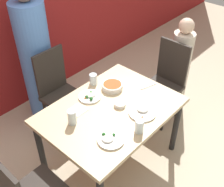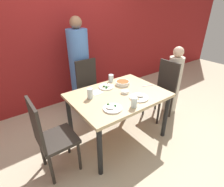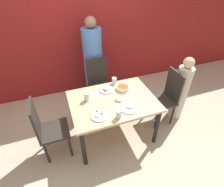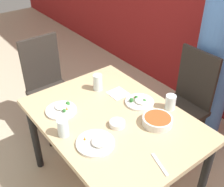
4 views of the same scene
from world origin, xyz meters
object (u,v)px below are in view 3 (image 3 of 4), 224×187
at_px(person_child, 181,91).
at_px(glass_water_tall, 119,114).
at_px(chair_adult_spot, 99,83).
at_px(bowl_curry, 123,88).
at_px(plate_rice_adult, 129,108).
at_px(person_adult, 93,64).
at_px(chair_child_spot, 166,96).

distance_m(person_child, glass_water_tall, 1.39).
xyz_separation_m(chair_adult_spot, person_child, (1.25, -0.79, 0.03)).
distance_m(bowl_curry, plate_rice_adult, 0.46).
xyz_separation_m(person_adult, bowl_curry, (0.22, -0.95, 0.00)).
relative_size(person_adult, plate_rice_adult, 6.67).
bearing_deg(person_adult, person_child, -42.19).
relative_size(plate_rice_adult, glass_water_tall, 1.99).
relative_size(person_adult, person_child, 1.37).
distance_m(chair_child_spot, plate_rice_adult, 0.90).
relative_size(chair_adult_spot, chair_child_spot, 1.00).
distance_m(chair_adult_spot, bowl_curry, 0.69).
bearing_deg(chair_child_spot, glass_water_tall, -69.50).
height_order(bowl_curry, plate_rice_adult, bowl_curry).
bearing_deg(chair_child_spot, plate_rice_adult, -72.13).
bearing_deg(chair_child_spot, person_child, 90.00).
height_order(chair_child_spot, person_adult, person_adult).
distance_m(chair_adult_spot, plate_rice_adult, 1.08).
bearing_deg(glass_water_tall, bowl_curry, 62.44).
xyz_separation_m(bowl_curry, glass_water_tall, (-0.29, -0.56, 0.03)).
bearing_deg(chair_adult_spot, person_child, -32.21).
distance_m(bowl_curry, glass_water_tall, 0.64).
distance_m(chair_adult_spot, person_adult, 0.41).
bearing_deg(plate_rice_adult, person_adult, 95.38).
bearing_deg(person_adult, chair_adult_spot, -90.00).
xyz_separation_m(person_adult, plate_rice_adult, (0.13, -1.40, -0.01)).
xyz_separation_m(chair_adult_spot, plate_rice_adult, (0.13, -1.05, 0.22)).
relative_size(person_child, plate_rice_adult, 4.86).
xyz_separation_m(person_adult, glass_water_tall, (-0.07, -1.51, 0.04)).
xyz_separation_m(bowl_curry, plate_rice_adult, (-0.09, -0.45, -0.01)).
height_order(person_child, plate_rice_adult, person_child).
bearing_deg(person_adult, bowl_curry, -76.75).
relative_size(person_adult, bowl_curry, 7.90).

